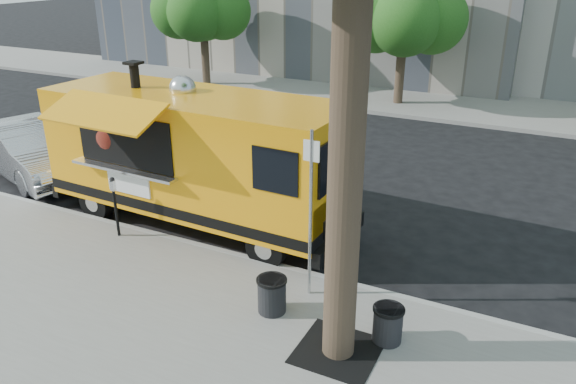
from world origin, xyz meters
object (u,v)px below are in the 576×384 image
at_px(sign_post, 311,206).
at_px(trash_bin_left, 272,294).
at_px(food_truck, 194,155).
at_px(far_tree_b, 405,7).
at_px(far_tree_a, 202,1).
at_px(trash_bin_right, 388,323).
at_px(sedan, 29,150).
at_px(parking_meter, 115,200).

distance_m(sign_post, trash_bin_left, 1.61).
distance_m(food_truck, trash_bin_left, 4.25).
height_order(food_truck, trash_bin_left, food_truck).
bearing_deg(far_tree_b, sign_post, -79.85).
height_order(far_tree_a, trash_bin_right, far_tree_a).
xyz_separation_m(far_tree_b, sign_post, (2.55, -14.25, -1.98)).
bearing_deg(far_tree_b, trash_bin_left, -81.60).
bearing_deg(far_tree_a, sedan, -79.65).
height_order(sedan, trash_bin_left, sedan).
bearing_deg(trash_bin_left, far_tree_a, 127.49).
bearing_deg(trash_bin_left, far_tree_b, 98.40).
xyz_separation_m(far_tree_a, parking_meter, (7.00, -13.65, -2.79)).
height_order(far_tree_b, food_truck, far_tree_b).
height_order(far_tree_b, parking_meter, far_tree_b).
relative_size(far_tree_a, food_truck, 0.75).
height_order(sign_post, trash_bin_left, sign_post).
bearing_deg(sign_post, parking_meter, 177.48).
bearing_deg(sedan, far_tree_b, -11.05).
relative_size(food_truck, trash_bin_left, 11.60).
xyz_separation_m(far_tree_b, sedan, (-6.86, -12.12, -3.07)).
distance_m(parking_meter, trash_bin_right, 6.26).
bearing_deg(trash_bin_right, parking_meter, 171.94).
bearing_deg(far_tree_b, parking_meter, -98.10).
relative_size(food_truck, trash_bin_right, 12.08).
distance_m(food_truck, trash_bin_right, 5.84).
distance_m(far_tree_a, food_truck, 14.68).
distance_m(trash_bin_left, trash_bin_right, 1.96).
relative_size(far_tree_b, trash_bin_left, 8.89).
distance_m(sign_post, sedan, 9.71).
xyz_separation_m(sign_post, sedan, (-9.41, 2.13, -1.09)).
relative_size(sedan, trash_bin_right, 7.77).
height_order(food_truck, sedan, food_truck).
height_order(sedan, trash_bin_right, sedan).
xyz_separation_m(far_tree_a, far_tree_b, (9.00, 0.40, 0.06)).
height_order(food_truck, trash_bin_right, food_truck).
relative_size(sign_post, parking_meter, 2.25).
relative_size(parking_meter, trash_bin_right, 2.25).
distance_m(sedan, trash_bin_left, 9.53).
distance_m(far_tree_b, parking_meter, 14.48).
bearing_deg(food_truck, sedan, 178.13).
distance_m(parking_meter, sedan, 5.23).
bearing_deg(sign_post, far_tree_b, 100.15).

